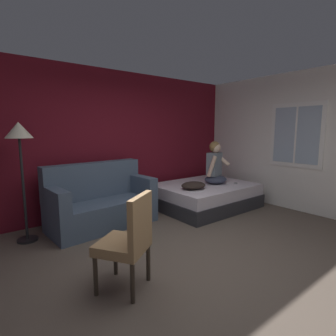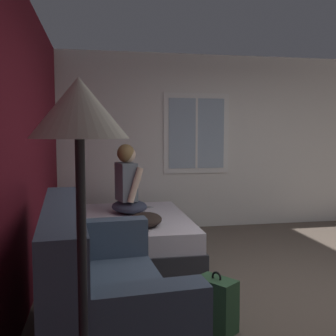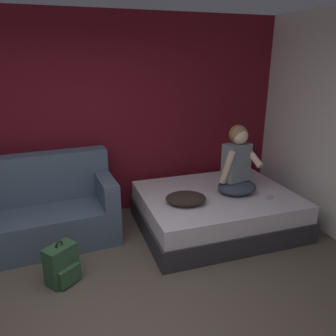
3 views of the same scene
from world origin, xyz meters
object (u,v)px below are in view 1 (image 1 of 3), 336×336
at_px(floor_lamp, 20,142).
at_px(bed, 205,196).
at_px(throw_pillow, 193,185).
at_px(backpack, 139,226).
at_px(couch, 101,202).
at_px(cell_phone, 236,183).
at_px(person_seated, 215,166).
at_px(side_chair, 129,239).

bearing_deg(floor_lamp, bed, -6.92).
bearing_deg(floor_lamp, throw_pillow, -11.92).
bearing_deg(backpack, couch, 102.36).
relative_size(couch, floor_lamp, 1.03).
bearing_deg(backpack, cell_phone, 4.47).
height_order(couch, person_seated, person_seated).
bearing_deg(throw_pillow, bed, 20.25).
bearing_deg(throw_pillow, cell_phone, -9.24).
distance_m(side_chair, cell_phone, 3.42).
height_order(person_seated, backpack, person_seated).
relative_size(person_seated, floor_lamp, 0.51).
height_order(person_seated, throw_pillow, person_seated).
distance_m(person_seated, floor_lamp, 3.56).
distance_m(couch, side_chair, 1.94).
distance_m(bed, couch, 2.17).
bearing_deg(side_chair, person_seated, 27.01).
xyz_separation_m(throw_pillow, cell_phone, (1.05, -0.17, -0.07)).
height_order(side_chair, person_seated, person_seated).
height_order(person_seated, floor_lamp, floor_lamp).
xyz_separation_m(person_seated, backpack, (-2.18, -0.50, -0.64)).
height_order(bed, person_seated, person_seated).
distance_m(backpack, cell_phone, 2.52).
bearing_deg(bed, backpack, -164.18).
xyz_separation_m(person_seated, throw_pillow, (-0.74, -0.13, -0.29)).
relative_size(bed, backpack, 4.27).
relative_size(side_chair, backpack, 2.14).
bearing_deg(backpack, bed, 15.82).
bearing_deg(throw_pillow, floor_lamp, 168.08).
relative_size(couch, throw_pillow, 3.66).
height_order(cell_phone, floor_lamp, floor_lamp).
relative_size(person_seated, throw_pillow, 1.82).
height_order(bed, couch, couch).
xyz_separation_m(couch, side_chair, (-0.52, -1.86, 0.14)).
xyz_separation_m(side_chair, throw_pillow, (2.16, 1.35, 0.02)).
bearing_deg(floor_lamp, person_seated, -7.35).
bearing_deg(couch, side_chair, -105.66).
distance_m(backpack, floor_lamp, 2.03).
xyz_separation_m(couch, floor_lamp, (-1.11, 0.06, 1.04)).
bearing_deg(throw_pillow, couch, 162.40).
xyz_separation_m(throw_pillow, floor_lamp, (-2.75, 0.58, 0.88)).
distance_m(couch, backpack, 0.93).
xyz_separation_m(backpack, cell_phone, (2.49, 0.19, 0.29)).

